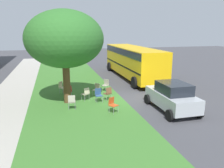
# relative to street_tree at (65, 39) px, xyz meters

# --- Properties ---
(ground) EXTENTS (80.00, 80.00, 0.00)m
(ground) POSITION_rel_street_tree_xyz_m (-0.26, -3.84, -3.95)
(ground) COLOR #424247
(grass_verge) EXTENTS (48.00, 6.00, 0.01)m
(grass_verge) POSITION_rel_street_tree_xyz_m (-0.26, -0.64, -3.95)
(grass_verge) COLOR #3D752D
(grass_verge) RESTS_ON ground
(sidewalk_strip) EXTENTS (48.00, 2.80, 0.01)m
(sidewalk_strip) POSITION_rel_street_tree_xyz_m (-0.26, 3.76, -3.95)
(sidewalk_strip) COLOR #ADA89E
(sidewalk_strip) RESTS_ON ground
(street_tree) EXTENTS (4.69, 4.69, 5.71)m
(street_tree) POSITION_rel_street_tree_xyz_m (0.00, 0.00, 0.00)
(street_tree) COLOR brown
(street_tree) RESTS_ON ground
(chair_0) EXTENTS (0.57, 0.57, 0.88)m
(chair_0) POSITION_rel_street_tree_xyz_m (-2.52, -2.31, -3.43)
(chair_0) COLOR #C64C1E
(chair_0) RESTS_ON ground
(chair_1) EXTENTS (0.59, 0.59, 0.88)m
(chair_1) POSITION_rel_street_tree_xyz_m (2.04, -2.97, -3.43)
(chair_1) COLOR #ADA393
(chair_1) RESTS_ON ground
(chair_2) EXTENTS (0.59, 0.59, 0.88)m
(chair_2) POSITION_rel_street_tree_xyz_m (0.92, -2.07, -3.43)
(chair_2) COLOR beige
(chair_2) RESTS_ON ground
(chair_3) EXTENTS (0.58, 0.58, 0.88)m
(chair_3) POSITION_rel_street_tree_xyz_m (0.92, -0.14, -3.43)
(chair_3) COLOR #B7332D
(chair_3) RESTS_ON ground
(chair_4) EXTENTS (0.47, 0.46, 0.88)m
(chair_4) POSITION_rel_street_tree_xyz_m (-1.43, -0.16, -3.43)
(chair_4) COLOR #ADA393
(chair_4) RESTS_ON ground
(chair_5) EXTENTS (0.53, 0.53, 0.88)m
(chair_5) POSITION_rel_street_tree_xyz_m (-0.27, -2.59, -3.43)
(chair_5) COLOR brown
(chair_5) RESTS_ON ground
(chair_6) EXTENTS (0.57, 0.56, 0.88)m
(chair_6) POSITION_rel_street_tree_xyz_m (0.00, -1.18, -3.43)
(chair_6) COLOR beige
(chair_6) RESTS_ON ground
(chair_7) EXTENTS (0.58, 0.59, 0.88)m
(chair_7) POSITION_rel_street_tree_xyz_m (2.15, 0.24, -3.43)
(chair_7) COLOR beige
(chair_7) RESTS_ON ground
(chair_8) EXTENTS (0.45, 0.45, 0.88)m
(chair_8) POSITION_rel_street_tree_xyz_m (-0.44, -1.93, -3.43)
(chair_8) COLOR #335184
(chair_8) RESTS_ON ground
(parked_car) EXTENTS (3.70, 1.92, 1.65)m
(parked_car) POSITION_rel_street_tree_xyz_m (-3.04, -5.65, -3.12)
(parked_car) COLOR #ADB2B7
(parked_car) RESTS_ON ground
(school_bus) EXTENTS (10.40, 2.80, 2.88)m
(school_bus) POSITION_rel_street_tree_xyz_m (6.10, -6.57, -2.19)
(school_bus) COLOR yellow
(school_bus) RESTS_ON ground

